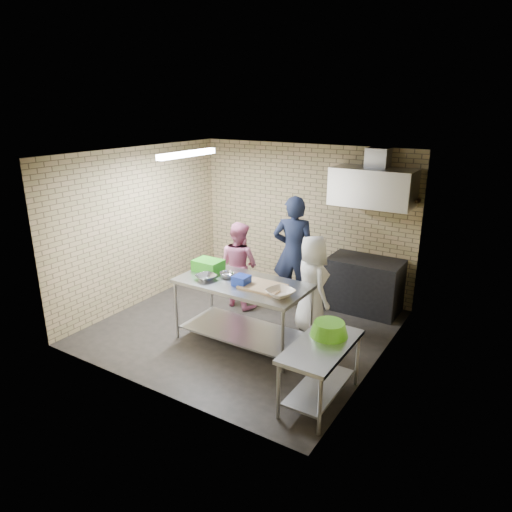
# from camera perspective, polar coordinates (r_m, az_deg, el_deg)

# --- Properties ---
(floor) EXTENTS (4.20, 4.20, 0.00)m
(floor) POSITION_cam_1_polar(r_m,az_deg,el_deg) (7.41, -1.49, -8.76)
(floor) COLOR black
(floor) RESTS_ON ground
(ceiling) EXTENTS (4.20, 4.20, 0.00)m
(ceiling) POSITION_cam_1_polar(r_m,az_deg,el_deg) (6.63, -1.69, 12.50)
(ceiling) COLOR black
(ceiling) RESTS_ON ground
(back_wall) EXTENTS (4.20, 0.06, 2.70)m
(back_wall) POSITION_cam_1_polar(r_m,az_deg,el_deg) (8.57, 5.85, 4.60)
(back_wall) COLOR tan
(back_wall) RESTS_ON ground
(front_wall) EXTENTS (4.20, 0.06, 2.70)m
(front_wall) POSITION_cam_1_polar(r_m,az_deg,el_deg) (5.45, -13.33, -4.02)
(front_wall) COLOR tan
(front_wall) RESTS_ON ground
(left_wall) EXTENTS (0.06, 4.00, 2.70)m
(left_wall) POSITION_cam_1_polar(r_m,az_deg,el_deg) (8.21, -13.92, 3.53)
(left_wall) COLOR tan
(left_wall) RESTS_ON ground
(right_wall) EXTENTS (0.06, 4.00, 2.70)m
(right_wall) POSITION_cam_1_polar(r_m,az_deg,el_deg) (6.05, 15.23, -1.88)
(right_wall) COLOR tan
(right_wall) RESTS_ON ground
(prep_table) EXTENTS (1.90, 0.95, 0.95)m
(prep_table) POSITION_cam_1_polar(r_m,az_deg,el_deg) (6.79, -1.65, -6.95)
(prep_table) COLOR #AAADB1
(prep_table) RESTS_ON floor
(side_counter) EXTENTS (0.60, 1.20, 0.75)m
(side_counter) POSITION_cam_1_polar(r_m,az_deg,el_deg) (5.63, 7.89, -14.06)
(side_counter) COLOR silver
(side_counter) RESTS_ON floor
(stove) EXTENTS (1.20, 0.70, 0.90)m
(stove) POSITION_cam_1_polar(r_m,az_deg,el_deg) (8.05, 13.16, -3.46)
(stove) COLOR black
(stove) RESTS_ON floor
(range_hood) EXTENTS (1.30, 0.60, 0.60)m
(range_hood) POSITION_cam_1_polar(r_m,az_deg,el_deg) (7.65, 14.18, 8.21)
(range_hood) COLOR silver
(range_hood) RESTS_ON back_wall
(hood_duct) EXTENTS (0.35, 0.30, 0.30)m
(hood_duct) POSITION_cam_1_polar(r_m,az_deg,el_deg) (7.73, 14.80, 11.64)
(hood_duct) COLOR #A5A8AD
(hood_duct) RESTS_ON back_wall
(wall_shelf) EXTENTS (0.80, 0.20, 0.04)m
(wall_shelf) POSITION_cam_1_polar(r_m,az_deg,el_deg) (7.78, 16.63, 6.81)
(wall_shelf) COLOR #3F2B19
(wall_shelf) RESTS_ON back_wall
(fluorescent_fixture) EXTENTS (0.10, 1.25, 0.08)m
(fluorescent_fixture) POSITION_cam_1_polar(r_m,az_deg,el_deg) (7.23, -8.45, 12.33)
(fluorescent_fixture) COLOR white
(fluorescent_fixture) RESTS_ON ceiling
(green_crate) EXTENTS (0.42, 0.32, 0.17)m
(green_crate) POSITION_cam_1_polar(r_m,az_deg,el_deg) (7.05, -5.89, -1.15)
(green_crate) COLOR green
(green_crate) RESTS_ON prep_table
(blue_tub) EXTENTS (0.21, 0.21, 0.14)m
(blue_tub) POSITION_cam_1_polar(r_m,az_deg,el_deg) (6.47, -1.82, -3.02)
(blue_tub) COLOR #1632A8
(blue_tub) RESTS_ON prep_table
(cutting_board) EXTENTS (0.58, 0.44, 0.03)m
(cutting_board) POSITION_cam_1_polar(r_m,az_deg,el_deg) (6.41, 0.82, -3.76)
(cutting_board) COLOR tan
(cutting_board) RESTS_ON prep_table
(mixing_bowl_a) EXTENTS (0.37, 0.37, 0.07)m
(mixing_bowl_a) POSITION_cam_1_polar(r_m,az_deg,el_deg) (6.72, -6.20, -2.62)
(mixing_bowl_a) COLOR #ADAEB4
(mixing_bowl_a) RESTS_ON prep_table
(mixing_bowl_b) EXTENTS (0.28, 0.28, 0.07)m
(mixing_bowl_b) POSITION_cam_1_polar(r_m,az_deg,el_deg) (6.79, -3.57, -2.31)
(mixing_bowl_b) COLOR silver
(mixing_bowl_b) RESTS_ON prep_table
(ceramic_bowl) EXTENTS (0.46, 0.46, 0.09)m
(ceramic_bowl) POSITION_cam_1_polar(r_m,az_deg,el_deg) (6.13, 2.99, -4.55)
(ceramic_bowl) COLOR beige
(ceramic_bowl) RESTS_ON prep_table
(green_basin) EXTENTS (0.46, 0.46, 0.17)m
(green_basin) POSITION_cam_1_polar(r_m,az_deg,el_deg) (5.61, 8.99, -8.83)
(green_basin) COLOR #59C626
(green_basin) RESTS_ON side_counter
(bottle_red) EXTENTS (0.07, 0.07, 0.18)m
(bottle_red) POSITION_cam_1_polar(r_m,az_deg,el_deg) (7.83, 14.94, 7.85)
(bottle_red) COLOR #B22619
(bottle_red) RESTS_ON wall_shelf
(bottle_green) EXTENTS (0.06, 0.06, 0.15)m
(bottle_green) POSITION_cam_1_polar(r_m,az_deg,el_deg) (7.73, 17.76, 7.35)
(bottle_green) COLOR green
(bottle_green) RESTS_ON wall_shelf
(man_navy) EXTENTS (0.82, 0.67, 1.95)m
(man_navy) POSITION_cam_1_polar(r_m,az_deg,el_deg) (7.82, 4.65, 0.40)
(man_navy) COLOR black
(man_navy) RESTS_ON floor
(woman_pink) EXTENTS (0.81, 0.67, 1.49)m
(woman_pink) POSITION_cam_1_polar(r_m,az_deg,el_deg) (7.92, -2.10, -1.06)
(woman_pink) COLOR pink
(woman_pink) RESTS_ON floor
(woman_white) EXTENTS (0.88, 0.84, 1.52)m
(woman_white) POSITION_cam_1_polar(r_m,az_deg,el_deg) (7.07, 6.91, -3.48)
(woman_white) COLOR white
(woman_white) RESTS_ON floor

